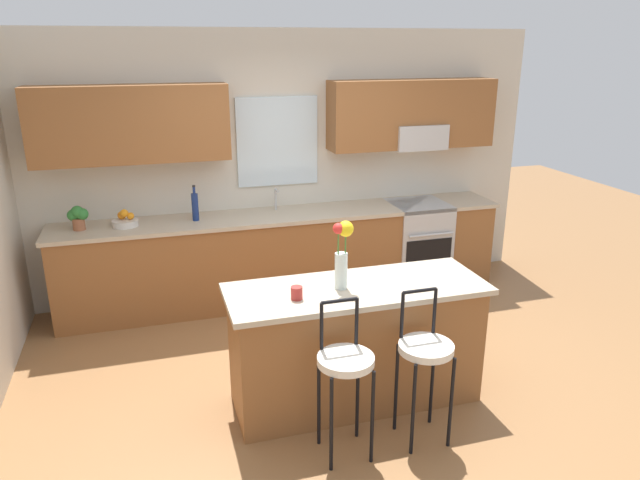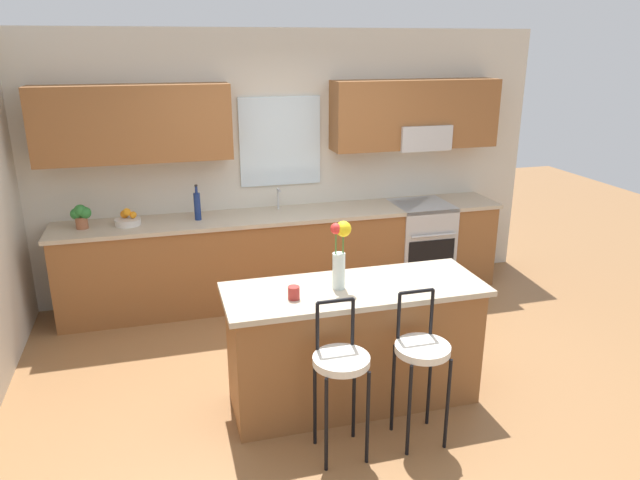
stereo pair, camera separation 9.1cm
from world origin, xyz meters
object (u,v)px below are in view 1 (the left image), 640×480
(bar_stool_middle, at_px, (425,354))
(bottle_olive_oil, at_px, (195,206))
(fruit_bowl_oranges, at_px, (125,221))
(bar_stool_near, at_px, (345,367))
(potted_plant_small, at_px, (78,216))
(flower_vase, at_px, (342,252))
(kitchen_island, at_px, (356,344))
(mug_ceramic, at_px, (297,293))
(oven_range, at_px, (417,243))

(bar_stool_middle, relative_size, bottle_olive_oil, 2.99)
(fruit_bowl_oranges, distance_m, bottle_olive_oil, 0.66)
(bar_stool_near, xyz_separation_m, fruit_bowl_oranges, (-1.32, 2.55, 0.33))
(potted_plant_small, bearing_deg, flower_vase, -46.48)
(kitchen_island, distance_m, mug_ceramic, 0.69)
(mug_ceramic, distance_m, potted_plant_small, 2.58)
(kitchen_island, bearing_deg, bar_stool_middle, -63.64)
(oven_range, distance_m, mug_ceramic, 2.83)
(fruit_bowl_oranges, height_order, bottle_olive_oil, bottle_olive_oil)
(oven_range, height_order, flower_vase, flower_vase)
(bar_stool_near, distance_m, fruit_bowl_oranges, 2.89)
(bar_stool_near, bearing_deg, oven_range, 56.01)
(kitchen_island, xyz_separation_m, potted_plant_small, (-2.00, 1.99, 0.59))
(bottle_olive_oil, distance_m, potted_plant_small, 1.06)
(bar_stool_middle, bearing_deg, flower_vase, 124.73)
(kitchen_island, relative_size, potted_plant_small, 8.18)
(kitchen_island, xyz_separation_m, bar_stool_middle, (0.27, -0.55, 0.17))
(oven_range, xyz_separation_m, bar_stool_middle, (-1.15, -2.52, 0.18))
(kitchen_island, relative_size, bar_stool_middle, 1.79)
(flower_vase, height_order, fruit_bowl_oranges, flower_vase)
(fruit_bowl_oranges, bearing_deg, bottle_olive_oil, -0.39)
(mug_ceramic, distance_m, fruit_bowl_oranges, 2.37)
(fruit_bowl_oranges, xyz_separation_m, potted_plant_small, (-0.40, -0.00, 0.08))
(bar_stool_near, xyz_separation_m, flower_vase, (0.16, 0.56, 0.56))
(oven_range, distance_m, bar_stool_near, 3.04)
(kitchen_island, bearing_deg, potted_plant_small, 135.12)
(fruit_bowl_oranges, bearing_deg, bar_stool_middle, -53.77)
(bar_stool_middle, xyz_separation_m, bottle_olive_oil, (-1.21, 2.54, 0.43))
(mug_ceramic, height_order, potted_plant_small, potted_plant_small)
(bottle_olive_oil, relative_size, potted_plant_small, 1.53)
(fruit_bowl_oranges, bearing_deg, mug_ceramic, -61.57)
(bar_stool_middle, distance_m, mug_ceramic, 0.93)
(bottle_olive_oil, bearing_deg, kitchen_island, -64.74)
(bar_stool_near, bearing_deg, mug_ceramic, 112.14)
(kitchen_island, relative_size, bottle_olive_oil, 5.35)
(potted_plant_small, bearing_deg, kitchen_island, -44.88)
(potted_plant_small, bearing_deg, bar_stool_near, -55.90)
(bar_stool_near, relative_size, bar_stool_middle, 1.00)
(bar_stool_middle, height_order, flower_vase, flower_vase)
(kitchen_island, distance_m, fruit_bowl_oranges, 2.60)
(oven_range, xyz_separation_m, potted_plant_small, (-3.42, 0.02, 0.59))
(kitchen_island, height_order, bar_stool_near, bar_stool_near)
(fruit_bowl_oranges, height_order, potted_plant_small, potted_plant_small)
(fruit_bowl_oranges, relative_size, potted_plant_small, 1.05)
(flower_vase, distance_m, mug_ceramic, 0.43)
(bottle_olive_oil, bearing_deg, oven_range, -0.60)
(flower_vase, distance_m, fruit_bowl_oranges, 2.49)
(bar_stool_middle, bearing_deg, potted_plant_small, 131.77)
(oven_range, distance_m, bar_stool_middle, 2.77)
(bar_stool_near, distance_m, bar_stool_middle, 0.55)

